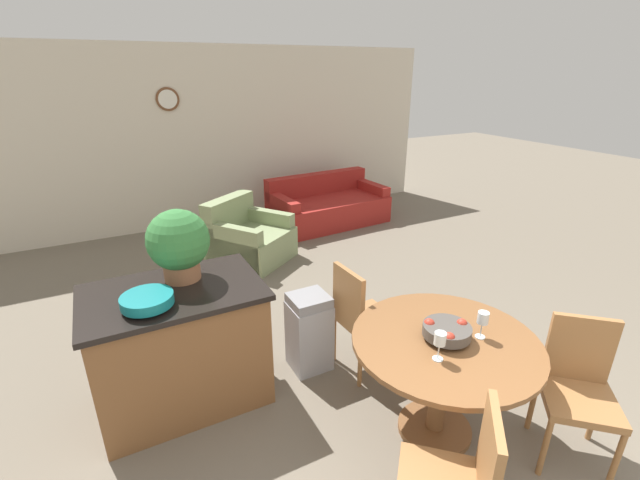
{
  "coord_description": "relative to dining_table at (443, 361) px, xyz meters",
  "views": [
    {
      "loc": [
        -1.49,
        -0.46,
        2.36
      ],
      "look_at": [
        0.13,
        2.62,
        0.96
      ],
      "focal_mm": 24.0,
      "sensor_mm": 36.0,
      "label": 1
    }
  ],
  "objects": [
    {
      "name": "dining_chair_near_right",
      "position": [
        0.66,
        -0.5,
        -0.06
      ],
      "size": [
        0.59,
        0.59,
        0.94
      ],
      "rotation": [
        0.0,
        0.0,
        8.68
      ],
      "color": "#9E6B3D",
      "rests_on": "ground_plane"
    },
    {
      "name": "wine_glass_right",
      "position": [
        0.21,
        -0.08,
        0.31
      ],
      "size": [
        0.07,
        0.07,
        0.18
      ],
      "color": "silver",
      "rests_on": "dining_table"
    },
    {
      "name": "potted_plant",
      "position": [
        -1.36,
        1.28,
        0.63
      ],
      "size": [
        0.44,
        0.44,
        0.52
      ],
      "color": "#A36642",
      "rests_on": "kitchen_island"
    },
    {
      "name": "kitchen_island",
      "position": [
        -1.46,
        1.13,
        -0.12
      ],
      "size": [
        1.21,
        0.79,
        0.93
      ],
      "color": "brown",
      "rests_on": "ground_plane"
    },
    {
      "name": "fruit_bowl",
      "position": [
        -0.0,
        -0.0,
        0.24
      ],
      "size": [
        0.3,
        0.3,
        0.12
      ],
      "color": "#4C4742",
      "rests_on": "dining_table"
    },
    {
      "name": "wine_glass_left",
      "position": [
        -0.19,
        -0.13,
        0.31
      ],
      "size": [
        0.07,
        0.07,
        0.18
      ],
      "color": "silver",
      "rests_on": "dining_table"
    },
    {
      "name": "dining_chair_far_side",
      "position": [
        -0.11,
        0.82,
        -0.06
      ],
      "size": [
        0.44,
        0.44,
        0.94
      ],
      "rotation": [
        0.0,
        0.0,
        4.76
      ],
      "color": "#9E6B3D",
      "rests_on": "ground_plane"
    },
    {
      "name": "trash_bin",
      "position": [
        -0.46,
        1.04,
        -0.25
      ],
      "size": [
        0.32,
        0.3,
        0.67
      ],
      "color": "#9E9EA3",
      "rests_on": "ground_plane"
    },
    {
      "name": "armchair",
      "position": [
        -0.19,
        3.39,
        -0.31
      ],
      "size": [
        1.21,
        1.22,
        0.8
      ],
      "rotation": [
        0.0,
        0.0,
        0.6
      ],
      "color": "gray",
      "rests_on": "ground_plane"
    },
    {
      "name": "dining_table",
      "position": [
        0.0,
        0.0,
        0.0
      ],
      "size": [
        1.2,
        1.2,
        0.76
      ],
      "color": "brown",
      "rests_on": "ground_plane"
    },
    {
      "name": "couch",
      "position": [
        1.42,
        4.18,
        -0.32
      ],
      "size": [
        1.88,
        1.07,
        0.75
      ],
      "rotation": [
        0.0,
        0.0,
        0.07
      ],
      "color": "maroon",
      "rests_on": "ground_plane"
    },
    {
      "name": "wall_back",
      "position": [
        -0.28,
        5.13,
        0.77
      ],
      "size": [
        8.0,
        0.09,
        2.7
      ],
      "color": "beige",
      "rests_on": "ground_plane"
    },
    {
      "name": "teal_bowl",
      "position": [
        -1.64,
        0.96,
        0.4
      ],
      "size": [
        0.33,
        0.33,
        0.09
      ],
      "color": "#147A7F",
      "rests_on": "kitchen_island"
    }
  ]
}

